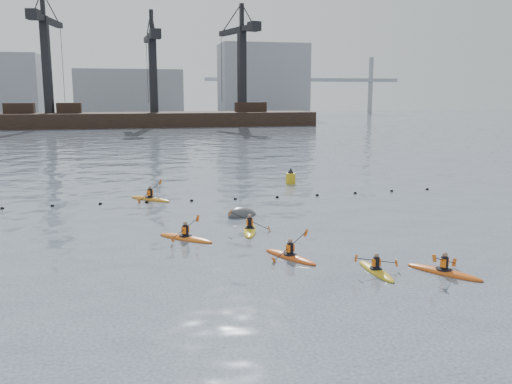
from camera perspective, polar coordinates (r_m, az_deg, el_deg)
ground at (r=16.66m, az=9.82°, el=-15.48°), size 400.00×400.00×0.00m
float_line at (r=37.39m, az=-4.53°, el=-0.79°), size 33.24×0.73×0.24m
barge_pier at (r=123.98m, az=-10.74°, el=7.67°), size 72.00×19.30×29.50m
skyline at (r=164.23m, az=-10.65°, el=10.84°), size 141.00×28.00×22.00m
kayaker_0 at (r=24.31m, az=3.61°, el=-6.72°), size 2.00×3.05×1.25m
kayaker_1 at (r=22.93m, az=12.52°, el=-8.02°), size 1.94×2.88×0.93m
kayaker_2 at (r=27.53m, az=-7.42°, el=-4.74°), size 2.82×2.73×1.15m
kayaker_3 at (r=28.89m, az=-0.66°, el=-3.93°), size 2.23×3.32×1.29m
kayaker_4 at (r=23.52m, az=19.18°, el=-7.87°), size 2.34×3.00×1.17m
kayaker_5 at (r=37.99m, az=-11.07°, el=-0.66°), size 2.97×2.93×1.40m
mooring_buoy at (r=32.53m, az=-1.43°, el=-2.49°), size 2.56×2.16×1.45m
nav_buoy at (r=44.13m, az=3.66°, el=1.46°), size 0.79×0.79×1.44m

